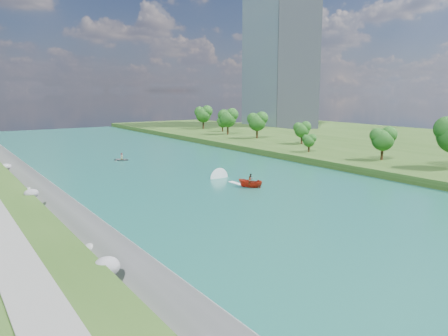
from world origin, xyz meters
TOP-DOWN VIEW (x-y plane):
  - ground at (0.00, 0.00)m, footprint 260.00×260.00m
  - river_water at (0.00, 20.00)m, footprint 55.00×240.00m
  - berm_east at (49.50, 20.00)m, footprint 44.00×240.00m
  - riprap_bank at (-25.88, 18.91)m, footprint 4.57×236.00m
  - office_tower at (82.50, 95.00)m, footprint 22.00×22.00m
  - trees_east at (41.75, 29.22)m, footprint 15.96×138.25m
  - motorboat at (4.45, 13.53)m, footprint 3.60×18.81m
  - raft at (-2.62, 48.71)m, footprint 3.93×3.96m

SIDE VIEW (x-z plane):
  - ground at x=0.00m, z-range 0.00..0.00m
  - river_water at x=0.00m, z-range 0.00..0.10m
  - raft at x=-2.62m, z-range -0.36..1.35m
  - motorboat at x=4.45m, z-range -0.29..1.78m
  - berm_east at x=49.50m, z-range 0.00..1.50m
  - riprap_bank at x=-25.88m, z-range -0.37..4.02m
  - trees_east at x=41.75m, z-range 0.44..11.57m
  - office_tower at x=82.50m, z-range 0.00..60.00m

